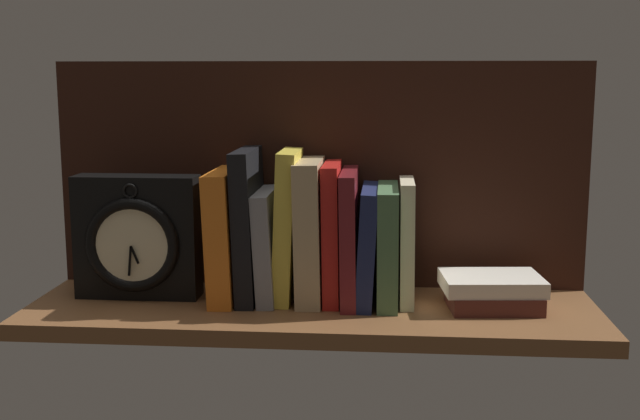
# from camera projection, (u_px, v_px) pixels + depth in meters

# --- Properties ---
(ground_plane) EXTENTS (0.88, 0.27, 0.03)m
(ground_plane) POSITION_uv_depth(u_px,v_px,m) (312.00, 313.00, 1.23)
(ground_plane) COLOR brown
(back_panel) EXTENTS (0.88, 0.01, 0.38)m
(back_panel) POSITION_uv_depth(u_px,v_px,m) (319.00, 175.00, 1.32)
(back_panel) COLOR black
(back_panel) RESTS_ON ground_plane
(book_orange_pandolfini) EXTENTS (0.04, 0.17, 0.21)m
(book_orange_pandolfini) POSITION_uv_depth(u_px,v_px,m) (226.00, 234.00, 1.26)
(book_orange_pandolfini) COLOR orange
(book_orange_pandolfini) RESTS_ON ground_plane
(book_black_skeptic) EXTENTS (0.04, 0.15, 0.24)m
(book_black_skeptic) POSITION_uv_depth(u_px,v_px,m) (249.00, 225.00, 1.25)
(book_black_skeptic) COLOR black
(book_black_skeptic) RESTS_ON ground_plane
(book_gray_chess) EXTENTS (0.04, 0.15, 0.18)m
(book_gray_chess) POSITION_uv_depth(u_px,v_px,m) (268.00, 245.00, 1.26)
(book_gray_chess) COLOR gray
(book_gray_chess) RESTS_ON ground_plane
(book_yellow_seinlanguage) EXTENTS (0.04, 0.13, 0.24)m
(book_yellow_seinlanguage) POSITION_uv_depth(u_px,v_px,m) (287.00, 226.00, 1.25)
(book_yellow_seinlanguage) COLOR gold
(book_yellow_seinlanguage) RESTS_ON ground_plane
(book_tan_shortstories) EXTENTS (0.04, 0.15, 0.22)m
(book_tan_shortstories) POSITION_uv_depth(u_px,v_px,m) (310.00, 231.00, 1.25)
(book_tan_shortstories) COLOR tan
(book_tan_shortstories) RESTS_ON ground_plane
(book_red_requiem) EXTENTS (0.03, 0.13, 0.22)m
(book_red_requiem) POSITION_uv_depth(u_px,v_px,m) (332.00, 232.00, 1.24)
(book_red_requiem) COLOR red
(book_red_requiem) RESTS_ON ground_plane
(book_maroon_dawkins) EXTENTS (0.03, 0.17, 0.21)m
(book_maroon_dawkins) POSITION_uv_depth(u_px,v_px,m) (350.00, 236.00, 1.24)
(book_maroon_dawkins) COLOR maroon
(book_maroon_dawkins) RESTS_ON ground_plane
(book_navy_bierce) EXTENTS (0.03, 0.17, 0.18)m
(book_navy_bierce) POSITION_uv_depth(u_px,v_px,m) (367.00, 245.00, 1.24)
(book_navy_bierce) COLOR #192147
(book_navy_bierce) RESTS_ON ground_plane
(book_green_romantic) EXTENTS (0.03, 0.17, 0.18)m
(book_green_romantic) POSITION_uv_depth(u_px,v_px,m) (388.00, 244.00, 1.24)
(book_green_romantic) COLOR #476B44
(book_green_romantic) RESTS_ON ground_plane
(book_cream_twain) EXTENTS (0.02, 0.12, 0.19)m
(book_cream_twain) POSITION_uv_depth(u_px,v_px,m) (407.00, 241.00, 1.24)
(book_cream_twain) COLOR beige
(book_cream_twain) RESTS_ON ground_plane
(framed_clock) EXTENTS (0.20, 0.07, 0.20)m
(framed_clock) POSITION_uv_depth(u_px,v_px,m) (137.00, 238.00, 1.26)
(framed_clock) COLOR black
(framed_clock) RESTS_ON ground_plane
(book_stack_side) EXTENTS (0.16, 0.12, 0.05)m
(book_stack_side) POSITION_uv_depth(u_px,v_px,m) (492.00, 291.00, 1.21)
(book_stack_side) COLOR #471E19
(book_stack_side) RESTS_ON ground_plane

